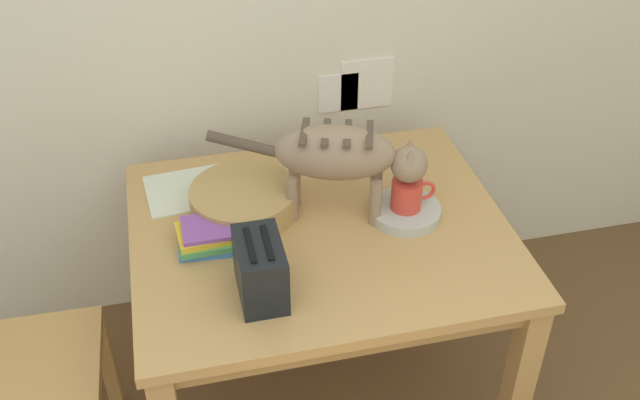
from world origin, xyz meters
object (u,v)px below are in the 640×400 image
dining_table (320,250)px  wicker_basket (244,200)px  toaster (260,269)px  saucer_bowl (405,211)px  wooden_chair_near (10,367)px  magazine (194,189)px  book_stack (207,236)px  cat (343,156)px  coffee_mug (408,194)px

dining_table → wicker_basket: size_ratio=3.45×
toaster → saucer_bowl: bearing=26.1°
toaster → wooden_chair_near: wooden_chair_near is taller
magazine → book_stack: size_ratio=1.68×
cat → saucer_bowl: 0.27m
toaster → book_stack: bearing=117.4°
magazine → saucer_bowl: bearing=-29.5°
wooden_chair_near → magazine: bearing=122.8°
dining_table → saucer_bowl: saucer_bowl is taller
magazine → book_stack: (0.01, -0.29, 0.03)m
dining_table → saucer_bowl: 0.28m
saucer_bowl → coffee_mug: 0.06m
toaster → wooden_chair_near: size_ratio=0.22×
book_stack → wicker_basket: (0.13, 0.14, 0.01)m
dining_table → wooden_chair_near: bearing=-174.7°
coffee_mug → book_stack: size_ratio=0.78×
saucer_bowl → wooden_chair_near: 1.24m
cat → wicker_basket: 0.34m
magazine → wooden_chair_near: wooden_chair_near is taller
saucer_bowl → coffee_mug: (0.00, 0.00, 0.06)m
saucer_bowl → wicker_basket: wicker_basket is taller
magazine → book_stack: book_stack is taller
book_stack → wicker_basket: wicker_basket is taller
dining_table → saucer_bowl: size_ratio=5.17×
saucer_bowl → book_stack: bearing=-179.4°
dining_table → coffee_mug: bearing=-1.1°
wicker_basket → wooden_chair_near: (-0.73, -0.21, -0.32)m
dining_table → coffee_mug: (0.27, -0.01, 0.17)m
saucer_bowl → coffee_mug: coffee_mug is taller
magazine → wooden_chair_near: (-0.59, -0.36, -0.28)m
magazine → wicker_basket: (0.14, -0.15, 0.04)m
book_stack → wooden_chair_near: wooden_chair_near is taller
toaster → wooden_chair_near: 0.82m
dining_table → book_stack: 0.36m
toaster → wooden_chair_near: bearing=168.0°
coffee_mug → wicker_basket: size_ratio=0.42×
saucer_bowl → magazine: 0.67m
wicker_basket → book_stack: bearing=-132.4°
cat → wooden_chair_near: size_ratio=0.68×
magazine → book_stack: bearing=-92.2°
magazine → wooden_chair_near: size_ratio=0.32×
cat → wooden_chair_near: (-1.02, -0.14, -0.49)m
saucer_bowl → wicker_basket: size_ratio=0.67×
cat → book_stack: cat is taller
saucer_bowl → wicker_basket: (-0.47, 0.13, 0.03)m
dining_table → wicker_basket: (-0.21, 0.13, 0.13)m
cat → saucer_bowl: (0.18, -0.06, -0.19)m
magazine → toaster: toaster is taller
cat → coffee_mug: bearing=90.3°
toaster → magazine: bearing=104.4°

